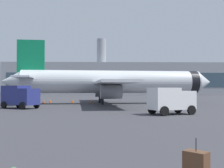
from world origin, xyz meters
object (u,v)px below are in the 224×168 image
(airplane_at_gate, at_px, (111,82))
(safety_cone_far, at_px, (44,101))
(safety_cone_outer, at_px, (92,101))
(cargo_van, at_px, (171,100))
(service_truck, at_px, (20,96))
(safety_cone_near, at_px, (50,101))
(safety_cone_mid, at_px, (73,101))
(rolling_suitcase, at_px, (196,164))

(airplane_at_gate, distance_m, safety_cone_far, 12.35)
(safety_cone_far, distance_m, safety_cone_outer, 8.39)
(cargo_van, relative_size, safety_cone_outer, 5.81)
(cargo_van, xyz_separation_m, safety_cone_outer, (-8.73, 22.96, -1.04))
(cargo_van, bearing_deg, service_truck, 152.88)
(airplane_at_gate, relative_size, service_truck, 6.84)
(service_truck, bearing_deg, safety_cone_far, 89.30)
(safety_cone_far, height_order, safety_cone_outer, safety_cone_outer)
(service_truck, relative_size, safety_cone_far, 7.44)
(safety_cone_near, bearing_deg, safety_cone_mid, -11.20)
(airplane_at_gate, xyz_separation_m, safety_cone_near, (-11.10, 4.15, -3.30))
(rolling_suitcase, bearing_deg, safety_cone_near, 106.09)
(safety_cone_mid, bearing_deg, airplane_at_gate, -25.67)
(airplane_at_gate, relative_size, rolling_suitcase, 32.52)
(airplane_at_gate, height_order, safety_cone_near, airplane_at_gate)
(airplane_at_gate, distance_m, safety_cone_mid, 8.37)
(safety_cone_mid, height_order, rolling_suitcase, rolling_suitcase)
(service_truck, bearing_deg, airplane_at_gate, 43.28)
(rolling_suitcase, bearing_deg, cargo_van, 78.41)
(cargo_van, distance_m, safety_cone_far, 27.69)
(cargo_van, distance_m, safety_cone_mid, 26.38)
(safety_cone_mid, bearing_deg, rolling_suitcase, -78.94)
(rolling_suitcase, bearing_deg, safety_cone_far, 107.83)
(airplane_at_gate, distance_m, cargo_van, 20.84)
(service_truck, xyz_separation_m, rolling_suitcase, (13.30, -27.85, -1.22))
(service_truck, relative_size, rolling_suitcase, 4.76)
(safety_cone_near, height_order, safety_cone_far, safety_cone_near)
(safety_cone_mid, relative_size, safety_cone_outer, 0.81)
(safety_cone_far, relative_size, rolling_suitcase, 0.64)
(safety_cone_mid, relative_size, rolling_suitcase, 0.61)
(safety_cone_mid, xyz_separation_m, safety_cone_far, (-4.85, -1.57, 0.02))
(rolling_suitcase, bearing_deg, airplane_at_gate, 92.01)
(service_truck, xyz_separation_m, safety_cone_far, (0.16, 12.98, -1.26))
(safety_cone_outer, bearing_deg, service_truck, -120.91)
(service_truck, height_order, safety_cone_mid, service_truck)
(cargo_van, bearing_deg, safety_cone_far, 128.03)
(safety_cone_near, height_order, safety_cone_mid, safety_cone_near)
(safety_cone_near, bearing_deg, safety_cone_far, -105.48)
(airplane_at_gate, distance_m, rolling_suitcase, 39.24)
(safety_cone_mid, xyz_separation_m, safety_cone_outer, (3.47, -0.41, 0.08))
(service_truck, height_order, safety_cone_outer, service_truck)
(cargo_van, xyz_separation_m, safety_cone_near, (-16.38, 24.19, -1.10))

